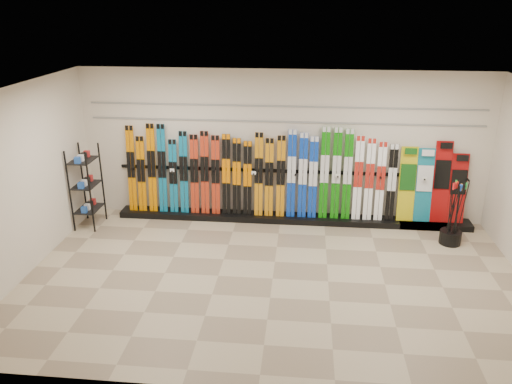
# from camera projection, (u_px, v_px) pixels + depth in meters

# --- Properties ---
(floor) EXTENTS (8.00, 8.00, 0.00)m
(floor) POSITION_uv_depth(u_px,v_px,m) (273.00, 279.00, 8.03)
(floor) COLOR gray
(floor) RESTS_ON ground
(back_wall) EXTENTS (8.00, 0.00, 8.00)m
(back_wall) POSITION_uv_depth(u_px,v_px,m) (282.00, 147.00, 9.82)
(back_wall) COLOR beige
(back_wall) RESTS_ON floor
(left_wall) EXTENTS (0.00, 5.00, 5.00)m
(left_wall) POSITION_uv_depth(u_px,v_px,m) (21.00, 183.00, 7.87)
(left_wall) COLOR beige
(left_wall) RESTS_ON floor
(ceiling) EXTENTS (8.00, 8.00, 0.00)m
(ceiling) POSITION_uv_depth(u_px,v_px,m) (275.00, 92.00, 6.96)
(ceiling) COLOR silver
(ceiling) RESTS_ON back_wall
(ski_rack_base) EXTENTS (8.00, 0.40, 0.12)m
(ski_rack_base) POSITION_uv_depth(u_px,v_px,m) (291.00, 218.00, 10.11)
(ski_rack_base) COLOR black
(ski_rack_base) RESTS_ON floor
(skis) EXTENTS (5.36, 0.19, 1.83)m
(skis) POSITION_uv_depth(u_px,v_px,m) (258.00, 175.00, 9.88)
(skis) COLOR #D27300
(skis) RESTS_ON ski_rack_base
(snowboards) EXTENTS (1.28, 0.24, 1.59)m
(snowboards) POSITION_uv_depth(u_px,v_px,m) (432.00, 185.00, 9.64)
(snowboards) COLOR gold
(snowboards) RESTS_ON ski_rack_base
(accessory_rack) EXTENTS (0.40, 0.60, 1.61)m
(accessory_rack) POSITION_uv_depth(u_px,v_px,m) (86.00, 187.00, 9.67)
(accessory_rack) COLOR black
(accessory_rack) RESTS_ON floor
(pole_bin) EXTENTS (0.39, 0.39, 0.25)m
(pole_bin) POSITION_uv_depth(u_px,v_px,m) (450.00, 237.00, 9.16)
(pole_bin) COLOR black
(pole_bin) RESTS_ON floor
(ski_poles) EXTENTS (0.31, 0.34, 1.18)m
(ski_poles) POSITION_uv_depth(u_px,v_px,m) (455.00, 214.00, 8.95)
(ski_poles) COLOR black
(ski_poles) RESTS_ON pole_bin
(slatwall_rail_0) EXTENTS (7.60, 0.02, 0.03)m
(slatwall_rail_0) POSITION_uv_depth(u_px,v_px,m) (283.00, 122.00, 9.62)
(slatwall_rail_0) COLOR gray
(slatwall_rail_0) RESTS_ON back_wall
(slatwall_rail_1) EXTENTS (7.60, 0.02, 0.03)m
(slatwall_rail_1) POSITION_uv_depth(u_px,v_px,m) (283.00, 106.00, 9.51)
(slatwall_rail_1) COLOR gray
(slatwall_rail_1) RESTS_ON back_wall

